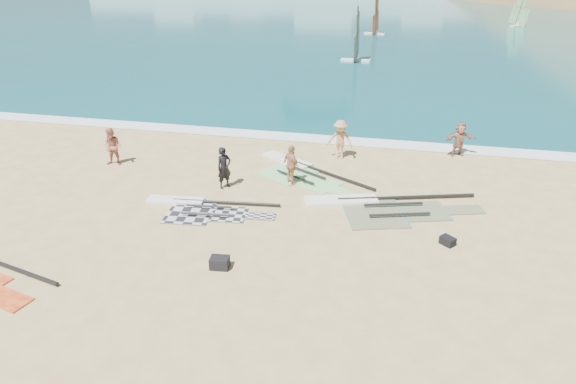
% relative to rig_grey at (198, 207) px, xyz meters
% --- Properties ---
extents(ground, '(300.00, 300.00, 0.00)m').
position_rel_rig_grey_xyz_m(ground, '(2.97, -3.97, -0.05)').
color(ground, tan).
rests_on(ground, ground).
extents(surf_line, '(300.00, 1.20, 0.04)m').
position_rel_rig_grey_xyz_m(surf_line, '(2.97, 8.33, -0.05)').
color(surf_line, white).
rests_on(surf_line, ground).
extents(rig_grey, '(4.99, 2.11, 0.19)m').
position_rel_rig_grey_xyz_m(rig_grey, '(0.00, 0.00, 0.00)').
color(rig_grey, black).
rests_on(rig_grey, ground).
extents(rig_green, '(5.32, 4.33, 0.20)m').
position_rel_rig_grey_xyz_m(rig_green, '(2.93, 4.12, 0.00)').
color(rig_green, '#31D019').
rests_on(rig_green, ground).
extents(rig_orange, '(6.54, 3.58, 0.21)m').
position_rel_rig_grey_xyz_m(rig_orange, '(6.38, 1.52, 0.00)').
color(rig_orange, '#DA5E11').
rests_on(rig_orange, ground).
extents(gear_bag_near, '(0.58, 0.45, 0.35)m').
position_rel_rig_grey_xyz_m(gear_bag_near, '(2.03, -3.35, 0.12)').
color(gear_bag_near, black).
rests_on(gear_bag_near, ground).
extents(gear_bag_far, '(0.54, 0.53, 0.27)m').
position_rel_rig_grey_xyz_m(gear_bag_far, '(8.61, -0.60, 0.09)').
color(gear_bag_far, black).
rests_on(gear_bag_far, ground).
extents(person_wetsuit, '(0.70, 0.72, 1.67)m').
position_rel_rig_grey_xyz_m(person_wetsuit, '(0.36, 1.95, 0.78)').
color(person_wetsuit, black).
rests_on(person_wetsuit, ground).
extents(beachgoer_left, '(0.86, 0.70, 1.65)m').
position_rel_rig_grey_xyz_m(beachgoer_left, '(-5.13, 3.15, 0.78)').
color(beachgoer_left, '#B66656').
rests_on(beachgoer_left, ground).
extents(beachgoer_mid, '(1.23, 0.81, 1.78)m').
position_rel_rig_grey_xyz_m(beachgoer_mid, '(4.38, 6.03, 0.84)').
color(beachgoer_mid, tan).
rests_on(beachgoer_mid, ground).
extents(beachgoer_back, '(0.97, 0.96, 1.65)m').
position_rel_rig_grey_xyz_m(beachgoer_back, '(2.85, 2.81, 0.77)').
color(beachgoer_back, '#B57D54').
rests_on(beachgoer_back, ground).
extents(beachgoer_right, '(1.55, 0.95, 1.59)m').
position_rel_rig_grey_xyz_m(beachgoer_right, '(9.63, 7.53, 0.75)').
color(beachgoer_right, '#A46A55').
rests_on(beachgoer_right, ground).
extents(windsurfer_left, '(2.64, 3.18, 4.74)m').
position_rel_rig_grey_xyz_m(windsurfer_left, '(2.96, 29.69, 1.31)').
color(windsurfer_left, white).
rests_on(windsurfer_left, ground).
extents(windsurfer_centre, '(2.62, 3.04, 4.61)m').
position_rel_rig_grey_xyz_m(windsurfer_centre, '(3.64, 47.95, 1.28)').
color(windsurfer_centre, white).
rests_on(windsurfer_centre, ground).
extents(windsurfer_right, '(2.31, 2.27, 4.55)m').
position_rel_rig_grey_xyz_m(windsurfer_right, '(22.37, 60.36, 1.27)').
color(windsurfer_right, white).
rests_on(windsurfer_right, ground).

